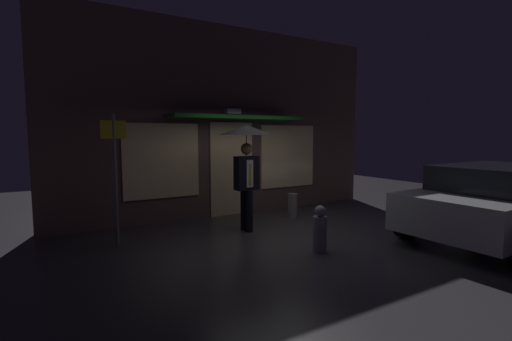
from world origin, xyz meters
TOP-DOWN VIEW (x-y plane):
  - ground_plane at (0.00, 0.00)m, footprint 18.00×18.00m
  - building_facade at (-0.00, 2.34)m, footprint 8.16×1.00m
  - person_with_umbrella at (-0.43, 0.69)m, footprint 1.09×1.09m
  - parked_car at (3.22, -2.20)m, footprint 4.04×2.17m
  - street_sign_post at (-2.85, 0.93)m, footprint 0.40×0.07m
  - sidewalk_bollard at (1.02, 1.14)m, footprint 0.22×0.22m
  - fire_hydrant at (-0.07, -1.08)m, footprint 0.23×0.23m

SIDE VIEW (x-z plane):
  - ground_plane at x=0.00m, z-range 0.00..0.00m
  - sidewalk_bollard at x=1.02m, z-range 0.00..0.56m
  - fire_hydrant at x=-0.07m, z-range -0.03..0.74m
  - parked_car at x=3.22m, z-range 0.03..1.38m
  - street_sign_post at x=-2.85m, z-range 0.16..2.40m
  - person_with_umbrella at x=-0.43m, z-range 0.59..2.69m
  - building_facade at x=0.00m, z-range -0.02..4.39m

